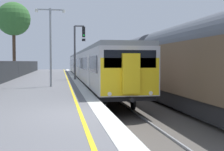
{
  "coord_description": "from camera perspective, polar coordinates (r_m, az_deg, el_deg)",
  "views": [
    {
      "loc": [
        -0.97,
        -9.63,
        1.71
      ],
      "look_at": [
        1.42,
        4.15,
        1.04
      ],
      "focal_mm": 47.3,
      "sensor_mm": 36.0,
      "label": 1
    }
  ],
  "objects": [
    {
      "name": "background_tree_left",
      "position": [
        40.32,
        -18.54,
        10.16
      ],
      "size": [
        4.26,
        4.26,
        9.28
      ],
      "color": "#473323",
      "rests_on": "ground"
    },
    {
      "name": "ground",
      "position": [
        10.54,
        10.59,
        -10.02
      ],
      "size": [
        17.4,
        110.0,
        1.21
      ],
      "color": "slate"
    },
    {
      "name": "freight_train_adjacent_track",
      "position": [
        30.23,
        3.66,
        2.59
      ],
      "size": [
        2.6,
        43.84,
        4.81
      ],
      "color": "#232326",
      "rests_on": "ground"
    },
    {
      "name": "signal_gantry",
      "position": [
        28.33,
        -6.67,
        5.72
      ],
      "size": [
        1.1,
        0.24,
        5.12
      ],
      "color": "#47474C",
      "rests_on": "ground"
    },
    {
      "name": "platform_lamp_mid",
      "position": [
        20.5,
        -11.8,
        6.7
      ],
      "size": [
        2.0,
        0.2,
        5.29
      ],
      "color": "#93999E",
      "rests_on": "ground"
    },
    {
      "name": "commuter_train_at_platform",
      "position": [
        33.85,
        -4.67,
        1.98
      ],
      "size": [
        2.83,
        42.24,
        3.81
      ],
      "color": "#B7B7BC",
      "rests_on": "ground"
    }
  ]
}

